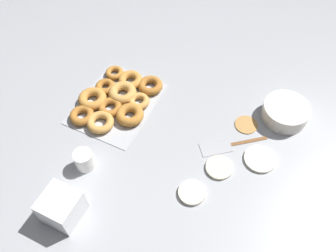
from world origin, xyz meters
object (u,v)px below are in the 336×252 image
(pancake_1, at_px, (192,193))
(donut_tray, at_px, (116,100))
(pancake_3, at_px, (246,124))
(paper_cup, at_px, (84,160))
(container_stack, at_px, (62,207))
(pancake_2, at_px, (260,159))
(pancake_0, at_px, (219,168))
(spatula, at_px, (223,146))
(batter_bowl, at_px, (285,112))

(pancake_1, xyz_separation_m, donut_tray, (-0.24, -0.45, 0.01))
(pancake_3, distance_m, donut_tray, 0.54)
(paper_cup, bearing_deg, container_stack, 12.74)
(pancake_2, distance_m, donut_tray, 0.62)
(pancake_3, relative_size, paper_cup, 1.18)
(pancake_1, relative_size, pancake_2, 0.81)
(pancake_0, bearing_deg, container_stack, -45.99)
(paper_cup, bearing_deg, pancake_0, 114.26)
(pancake_1, height_order, spatula, pancake_1)
(batter_bowl, bearing_deg, pancake_3, -49.66)
(pancake_3, relative_size, donut_tray, 0.24)
(donut_tray, bearing_deg, paper_cup, 9.53)
(pancake_0, bearing_deg, pancake_2, 129.31)
(pancake_3, height_order, container_stack, container_stack)
(container_stack, xyz_separation_m, spatula, (-0.49, 0.38, -0.05))
(pancake_0, distance_m, batter_bowl, 0.37)
(batter_bowl, relative_size, container_stack, 1.55)
(pancake_0, distance_m, pancake_2, 0.16)
(pancake_3, relative_size, spatula, 0.39)
(pancake_1, relative_size, donut_tray, 0.26)
(paper_cup, bearing_deg, spatula, 124.98)
(donut_tray, xyz_separation_m, container_stack, (0.50, 0.09, 0.03))
(pancake_0, height_order, batter_bowl, batter_bowl)
(container_stack, xyz_separation_m, paper_cup, (-0.19, -0.04, -0.02))
(pancake_3, bearing_deg, pancake_1, -11.72)
(pancake_0, relative_size, container_stack, 0.84)
(pancake_1, relative_size, pancake_3, 1.06)
(spatula, bearing_deg, paper_cup, -3.77)
(pancake_2, bearing_deg, container_stack, -47.03)
(pancake_2, distance_m, container_stack, 0.72)
(pancake_0, height_order, pancake_3, pancake_0)
(pancake_1, height_order, pancake_2, pancake_1)
(pancake_0, xyz_separation_m, pancake_2, (-0.10, 0.12, -0.00))
(donut_tray, bearing_deg, pancake_1, 61.52)
(pancake_0, xyz_separation_m, container_stack, (0.39, -0.40, 0.05))
(pancake_2, height_order, paper_cup, paper_cup)
(pancake_0, height_order, pancake_1, pancake_1)
(container_stack, bearing_deg, pancake_3, 145.35)
(paper_cup, bearing_deg, batter_bowl, 132.09)
(pancake_1, xyz_separation_m, pancake_3, (-0.37, 0.08, -0.00))
(pancake_2, relative_size, paper_cup, 1.56)
(pancake_1, distance_m, batter_bowl, 0.51)
(pancake_1, xyz_separation_m, container_stack, (0.25, -0.35, 0.05))
(spatula, bearing_deg, donut_tray, -40.04)
(container_stack, bearing_deg, spatula, 141.75)
(batter_bowl, xyz_separation_m, paper_cup, (0.54, -0.59, 0.01))
(pancake_0, xyz_separation_m, pancake_1, (0.13, -0.05, 0.00))
(donut_tray, height_order, paper_cup, paper_cup)
(container_stack, bearing_deg, paper_cup, -167.26)
(batter_bowl, distance_m, container_stack, 0.91)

